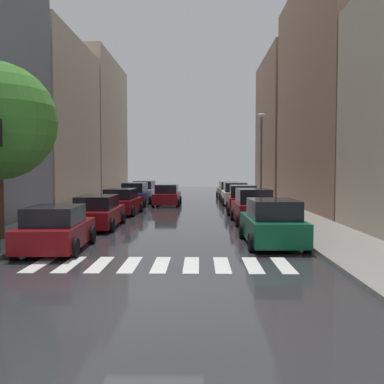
% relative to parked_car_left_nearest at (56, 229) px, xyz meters
% --- Properties ---
extents(ground_plane, '(28.00, 72.00, 0.04)m').
position_rel_parked_car_left_nearest_xyz_m(ground_plane, '(3.84, 18.73, -0.75)').
color(ground_plane, '#2B2B2D').
extents(sidewalk_left, '(3.00, 72.00, 0.15)m').
position_rel_parked_car_left_nearest_xyz_m(sidewalk_left, '(-2.66, 18.73, -0.66)').
color(sidewalk_left, gray).
rests_on(sidewalk_left, ground).
extents(sidewalk_right, '(3.00, 72.00, 0.15)m').
position_rel_parked_car_left_nearest_xyz_m(sidewalk_right, '(10.34, 18.73, -0.66)').
color(sidewalk_right, gray).
rests_on(sidewalk_right, ground).
extents(crosswalk_stripes, '(7.65, 2.20, 0.01)m').
position_rel_parked_car_left_nearest_xyz_m(crosswalk_stripes, '(3.84, -2.24, -0.73)').
color(crosswalk_stripes, silver).
rests_on(crosswalk_stripes, ground).
extents(building_left_mid, '(6.00, 12.66, 12.71)m').
position_rel_parked_car_left_nearest_xyz_m(building_left_mid, '(-7.16, 18.75, 5.62)').
color(building_left_mid, '#B2A38C').
rests_on(building_left_mid, ground).
extents(building_left_far, '(6.00, 14.60, 14.57)m').
position_rel_parked_car_left_nearest_xyz_m(building_left_far, '(-7.16, 33.00, 6.55)').
color(building_left_far, '#B2A38C').
rests_on(building_left_far, ground).
extents(building_right_mid, '(6.00, 16.60, 16.01)m').
position_rel_parked_car_left_nearest_xyz_m(building_right_mid, '(14.84, 15.70, 7.27)').
color(building_right_mid, '#8C6B56').
rests_on(building_right_mid, ground).
extents(building_right_far, '(6.00, 14.17, 14.70)m').
position_rel_parked_car_left_nearest_xyz_m(building_right_far, '(14.84, 32.23, 6.62)').
color(building_right_far, '#8C6B56').
rests_on(building_right_far, ground).
extents(parked_car_left_nearest, '(2.26, 4.19, 1.55)m').
position_rel_parked_car_left_nearest_xyz_m(parked_car_left_nearest, '(0.00, 0.00, 0.00)').
color(parked_car_left_nearest, maroon).
rests_on(parked_car_left_nearest, ground).
extents(parked_car_left_second, '(2.13, 4.79, 1.55)m').
position_rel_parked_car_left_nearest_xyz_m(parked_car_left_second, '(0.09, 5.88, 0.00)').
color(parked_car_left_second, maroon).
rests_on(parked_car_left_second, ground).
extents(parked_car_left_third, '(2.27, 4.37, 1.60)m').
position_rel_parked_car_left_nearest_xyz_m(parked_car_left_third, '(0.12, 12.09, 0.02)').
color(parked_car_left_third, maroon).
rests_on(parked_car_left_third, ground).
extents(parked_car_left_fourth, '(2.13, 4.80, 1.78)m').
position_rel_parked_car_left_nearest_xyz_m(parked_car_left_fourth, '(0.05, 18.41, 0.09)').
color(parked_car_left_fourth, navy).
rests_on(parked_car_left_fourth, ground).
extents(parked_car_left_fifth, '(2.22, 4.67, 1.75)m').
position_rel_parked_car_left_nearest_xyz_m(parked_car_left_fifth, '(0.02, 24.32, 0.08)').
color(parked_car_left_fifth, silver).
rests_on(parked_car_left_fifth, ground).
extents(parked_car_right_nearest, '(2.19, 4.37, 1.70)m').
position_rel_parked_car_left_nearest_xyz_m(parked_car_right_nearest, '(7.69, 1.29, 0.06)').
color(parked_car_right_nearest, '#0C4C2D').
rests_on(parked_car_right_nearest, ground).
extents(parked_car_right_second, '(2.13, 4.13, 1.81)m').
position_rel_parked_car_left_nearest_xyz_m(parked_car_right_second, '(7.74, 7.62, 0.10)').
color(parked_car_right_second, maroon).
rests_on(parked_car_right_second, ground).
extents(parked_car_right_third, '(2.14, 4.47, 1.79)m').
position_rel_parked_car_left_nearest_xyz_m(parked_car_right_third, '(7.71, 12.89, 0.10)').
color(parked_car_right_third, maroon).
rests_on(parked_car_right_third, ground).
extents(parked_car_right_fourth, '(2.16, 4.30, 1.75)m').
position_rel_parked_car_left_nearest_xyz_m(parked_car_right_fourth, '(7.76, 19.61, 0.08)').
color(parked_car_right_fourth, silver).
rests_on(parked_car_right_fourth, ground).
extents(parked_car_right_fifth, '(2.23, 4.74, 1.63)m').
position_rel_parked_car_left_nearest_xyz_m(parked_car_right_fifth, '(7.69, 26.00, 0.03)').
color(parked_car_right_fifth, brown).
rests_on(parked_car_right_fifth, ground).
extents(car_midroad, '(2.10, 4.53, 1.63)m').
position_rel_parked_car_left_nearest_xyz_m(car_midroad, '(2.46, 18.77, 0.03)').
color(car_midroad, maroon).
rests_on(car_midroad, ground).
extents(lamp_post_right, '(0.60, 0.28, 6.63)m').
position_rel_parked_car_left_nearest_xyz_m(lamp_post_right, '(9.39, 16.52, 3.26)').
color(lamp_post_right, '#595B60').
rests_on(lamp_post_right, sidewalk_right).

